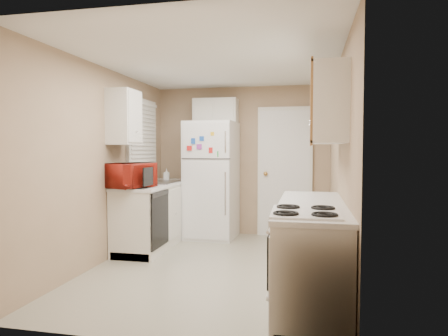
# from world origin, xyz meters

# --- Properties ---
(floor) EXTENTS (3.80, 3.80, 0.00)m
(floor) POSITION_xyz_m (0.00, 0.00, 0.00)
(floor) COLOR #B5B09C
(floor) RESTS_ON ground
(ceiling) EXTENTS (3.80, 3.80, 0.00)m
(ceiling) POSITION_xyz_m (0.00, 0.00, 2.40)
(ceiling) COLOR white
(ceiling) RESTS_ON floor
(wall_left) EXTENTS (3.80, 3.80, 0.00)m
(wall_left) POSITION_xyz_m (-1.40, 0.00, 1.20)
(wall_left) COLOR tan
(wall_left) RESTS_ON floor
(wall_right) EXTENTS (3.80, 3.80, 0.00)m
(wall_right) POSITION_xyz_m (1.40, 0.00, 1.20)
(wall_right) COLOR tan
(wall_right) RESTS_ON floor
(wall_back) EXTENTS (2.80, 2.80, 0.00)m
(wall_back) POSITION_xyz_m (0.00, 1.90, 1.20)
(wall_back) COLOR tan
(wall_back) RESTS_ON floor
(wall_front) EXTENTS (2.80, 2.80, 0.00)m
(wall_front) POSITION_xyz_m (0.00, -1.90, 1.20)
(wall_front) COLOR tan
(wall_front) RESTS_ON floor
(left_counter) EXTENTS (0.60, 1.80, 0.90)m
(left_counter) POSITION_xyz_m (-1.10, 0.90, 0.45)
(left_counter) COLOR silver
(left_counter) RESTS_ON floor
(dishwasher) EXTENTS (0.03, 0.58, 0.72)m
(dishwasher) POSITION_xyz_m (-0.81, 0.30, 0.49)
(dishwasher) COLOR black
(dishwasher) RESTS_ON floor
(sink) EXTENTS (0.54, 0.74, 0.16)m
(sink) POSITION_xyz_m (-1.10, 1.05, 0.86)
(sink) COLOR gray
(sink) RESTS_ON left_counter
(microwave) EXTENTS (0.65, 0.51, 0.38)m
(microwave) POSITION_xyz_m (-1.15, 0.18, 1.05)
(microwave) COLOR #9E1D12
(microwave) RESTS_ON left_counter
(soap_bottle) EXTENTS (0.09, 0.10, 0.18)m
(soap_bottle) POSITION_xyz_m (-1.15, 1.49, 1.00)
(soap_bottle) COLOR silver
(soap_bottle) RESTS_ON left_counter
(window_blinds) EXTENTS (0.10, 0.98, 1.08)m
(window_blinds) POSITION_xyz_m (-1.36, 1.05, 1.60)
(window_blinds) COLOR silver
(window_blinds) RESTS_ON wall_left
(upper_cabinet_left) EXTENTS (0.30, 0.45, 0.70)m
(upper_cabinet_left) POSITION_xyz_m (-1.25, 0.22, 1.80)
(upper_cabinet_left) COLOR silver
(upper_cabinet_left) RESTS_ON wall_left
(refrigerator) EXTENTS (0.78, 0.76, 1.82)m
(refrigerator) POSITION_xyz_m (-0.42, 1.53, 0.91)
(refrigerator) COLOR white
(refrigerator) RESTS_ON floor
(cabinet_over_fridge) EXTENTS (0.70, 0.30, 0.40)m
(cabinet_over_fridge) POSITION_xyz_m (-0.40, 1.75, 2.00)
(cabinet_over_fridge) COLOR silver
(cabinet_over_fridge) RESTS_ON wall_back
(interior_door) EXTENTS (0.86, 0.06, 2.08)m
(interior_door) POSITION_xyz_m (0.70, 1.86, 1.02)
(interior_door) COLOR white
(interior_door) RESTS_ON floor
(right_counter) EXTENTS (0.60, 2.00, 0.90)m
(right_counter) POSITION_xyz_m (1.10, -0.80, 0.45)
(right_counter) COLOR silver
(right_counter) RESTS_ON floor
(stove) EXTENTS (0.54, 0.65, 0.78)m
(stove) POSITION_xyz_m (1.05, -1.39, 0.39)
(stove) COLOR white
(stove) RESTS_ON floor
(upper_cabinet_right) EXTENTS (0.30, 1.20, 0.70)m
(upper_cabinet_right) POSITION_xyz_m (1.25, -0.50, 1.80)
(upper_cabinet_right) COLOR silver
(upper_cabinet_right) RESTS_ON wall_right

